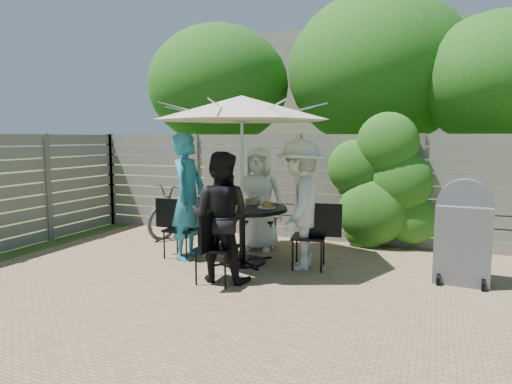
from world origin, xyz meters
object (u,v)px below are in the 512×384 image
at_px(plate_back, 250,202).
at_px(glass_back, 241,199).
at_px(plate_right, 267,206).
at_px(glass_front, 243,205).
at_px(patio_table, 242,224).
at_px(chair_front, 217,262).
at_px(chair_left, 181,241).
at_px(plate_front, 233,209).
at_px(syrup_jug, 239,200).
at_px(plate_left, 218,204).
at_px(person_left, 188,197).
at_px(glass_right, 262,201).
at_px(bicycle, 189,209).
at_px(person_front, 220,217).
at_px(bbq_grill, 463,236).
at_px(umbrella, 242,108).
at_px(person_back, 259,199).
at_px(chair_right, 310,249).
at_px(glass_left, 222,202).
at_px(chair_back, 262,231).
at_px(coffee_cup, 254,201).
at_px(person_right, 300,205).

height_order(plate_back, glass_back, glass_back).
height_order(plate_right, glass_front, glass_front).
relative_size(patio_table, chair_front, 1.46).
xyz_separation_m(patio_table, chair_left, (-0.96, -0.07, -0.30)).
bearing_deg(plate_front, syrup_jug, 102.71).
bearing_deg(plate_right, plate_left, -175.62).
xyz_separation_m(person_left, plate_back, (0.80, 0.42, -0.08)).
height_order(glass_right, bicycle, bicycle).
height_order(plate_right, glass_right, glass_right).
bearing_deg(person_front, bbq_grill, -164.48).
height_order(umbrella, syrup_jug, umbrella).
bearing_deg(plate_back, bicycle, 147.61).
bearing_deg(person_back, chair_front, -90.02).
relative_size(person_front, syrup_jug, 10.11).
xyz_separation_m(chair_left, bbq_grill, (3.81, 0.25, 0.32)).
bearing_deg(person_back, umbrella, -90.00).
xyz_separation_m(plate_right, bbq_grill, (2.49, 0.15, -0.26)).
height_order(person_left, syrup_jug, person_left).
bearing_deg(bbq_grill, glass_back, -177.23).
relative_size(chair_left, person_front, 0.55).
bearing_deg(plate_left, chair_right, 4.43).
bearing_deg(glass_left, person_back, 78.86).
distance_m(plate_back, plate_front, 0.72).
distance_m(chair_right, plate_left, 1.44).
relative_size(umbrella, plate_front, 10.01).
height_order(glass_front, bbq_grill, bbq_grill).
distance_m(chair_back, chair_front, 1.93).
distance_m(person_left, glass_right, 1.10).
relative_size(person_left, glass_back, 13.22).
bearing_deg(chair_front, patio_table, 2.84).
height_order(plate_left, glass_right, glass_right).
xyz_separation_m(person_back, plate_back, (0.04, -0.47, 0.02)).
bearing_deg(chair_back, umbrella, -3.14).
xyz_separation_m(chair_left, glass_right, (1.21, 0.20, 0.62)).
xyz_separation_m(chair_back, person_front, (0.14, -1.79, 0.53)).
height_order(umbrella, plate_back, umbrella).
height_order(person_front, chair_right, person_front).
height_order(chair_right, glass_right, glass_right).
bearing_deg(coffee_cup, chair_back, 102.08).
relative_size(person_left, plate_left, 7.12).
height_order(plate_front, syrup_jug, syrup_jug).
bearing_deg(person_right, chair_left, -90.03).
bearing_deg(bbq_grill, person_front, -155.99).
distance_m(person_front, bbq_grill, 2.97).
relative_size(glass_right, bicycle, 0.08).
bearing_deg(plate_back, glass_back, -131.88).
bearing_deg(glass_back, chair_front, -80.76).
height_order(plate_back, plate_left, same).
bearing_deg(plate_front, plate_back, 94.38).
bearing_deg(person_back, coffee_cup, -80.69).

